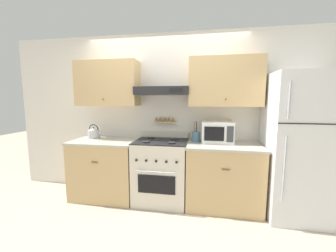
# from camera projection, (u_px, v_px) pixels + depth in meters

# --- Properties ---
(ground_plane) EXTENTS (16.00, 16.00, 0.00)m
(ground_plane) POSITION_uv_depth(u_px,v_px,m) (156.00, 212.00, 2.81)
(ground_plane) COLOR #B2A38E
(wall_back) EXTENTS (5.20, 0.46, 2.55)m
(wall_back) POSITION_uv_depth(u_px,v_px,m) (165.00, 106.00, 3.26)
(wall_back) COLOR silver
(wall_back) RESTS_ON ground_plane
(counter_left) EXTENTS (1.00, 0.68, 0.91)m
(counter_left) POSITION_uv_depth(u_px,v_px,m) (106.00, 168.00, 3.24)
(counter_left) COLOR tan
(counter_left) RESTS_ON ground_plane
(counter_right) EXTENTS (1.03, 0.68, 0.91)m
(counter_right) POSITION_uv_depth(u_px,v_px,m) (223.00, 175.00, 2.94)
(counter_right) COLOR tan
(counter_right) RESTS_ON ground_plane
(stove_range) EXTENTS (0.76, 0.67, 1.02)m
(stove_range) POSITION_uv_depth(u_px,v_px,m) (161.00, 171.00, 3.09)
(stove_range) COLOR beige
(stove_range) RESTS_ON ground_plane
(refrigerator) EXTENTS (0.79, 0.78, 1.86)m
(refrigerator) POSITION_uv_depth(u_px,v_px,m) (299.00, 146.00, 2.66)
(refrigerator) COLOR white
(refrigerator) RESTS_ON ground_plane
(tea_kettle) EXTENTS (0.24, 0.19, 0.23)m
(tea_kettle) POSITION_uv_depth(u_px,v_px,m) (94.00, 133.00, 3.34)
(tea_kettle) COLOR #B7B7BC
(tea_kettle) RESTS_ON counter_left
(microwave) EXTENTS (0.44, 0.39, 0.31)m
(microwave) POSITION_uv_depth(u_px,v_px,m) (217.00, 132.00, 3.01)
(microwave) COLOR white
(microwave) RESTS_ON counter_right
(utensil_crock) EXTENTS (0.12, 0.12, 0.30)m
(utensil_crock) POSITION_uv_depth(u_px,v_px,m) (196.00, 136.00, 3.06)
(utensil_crock) COLOR slate
(utensil_crock) RESTS_ON counter_right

